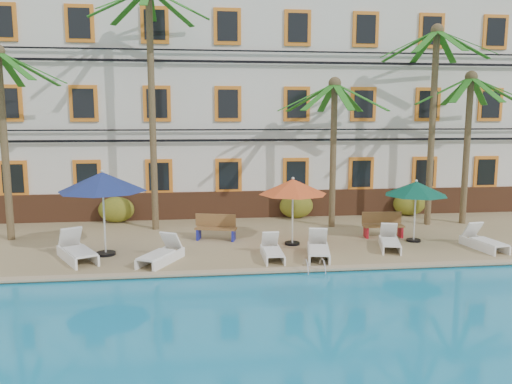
{
  "coord_description": "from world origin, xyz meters",
  "views": [
    {
      "loc": [
        -2.85,
        -14.75,
        4.7
      ],
      "look_at": [
        -0.75,
        3.0,
        2.0
      ],
      "focal_mm": 35.0,
      "sensor_mm": 36.0,
      "label": 1
    }
  ],
  "objects": [
    {
      "name": "ground",
      "position": [
        0.0,
        0.0,
        0.0
      ],
      "size": [
        100.0,
        100.0,
        0.0
      ],
      "primitive_type": "plane",
      "color": "#384C23",
      "rests_on": "ground"
    },
    {
      "name": "pool_deck",
      "position": [
        0.0,
        5.0,
        0.12
      ],
      "size": [
        30.0,
        12.0,
        0.25
      ],
      "primitive_type": "cube",
      "color": "tan",
      "rests_on": "ground"
    },
    {
      "name": "pool_coping",
      "position": [
        0.0,
        -0.9,
        0.28
      ],
      "size": [
        30.0,
        0.35,
        0.06
      ],
      "primitive_type": "cube",
      "color": "tan",
      "rests_on": "pool_deck"
    },
    {
      "name": "hotel_building",
      "position": [
        0.0,
        9.98,
        5.37
      ],
      "size": [
        25.4,
        6.44,
        10.22
      ],
      "color": "silver",
      "rests_on": "pool_deck"
    },
    {
      "name": "palm_a",
      "position": [
        -9.67,
        3.98,
        4.8
      ],
      "size": [
        4.53,
        4.53,
        6.95
      ],
      "color": "brown",
      "rests_on": "pool_deck"
    },
    {
      "name": "palm_b",
      "position": [
        -4.55,
        5.1,
        6.22
      ],
      "size": [
        4.53,
        4.53,
        9.44
      ],
      "color": "brown",
      "rests_on": "pool_deck"
    },
    {
      "name": "palm_c",
      "position": [
        2.57,
        4.75,
        4.23
      ],
      "size": [
        4.53,
        4.53,
        6.0
      ],
      "color": "brown",
      "rests_on": "pool_deck"
    },
    {
      "name": "palm_d",
      "position": [
        6.66,
        4.7,
        5.46
      ],
      "size": [
        4.53,
        4.53,
        8.1
      ],
      "color": "brown",
      "rests_on": "pool_deck"
    },
    {
      "name": "palm_e",
      "position": [
        8.24,
        4.74,
        4.41
      ],
      "size": [
        4.53,
        4.53,
        6.3
      ],
      "color": "brown",
      "rests_on": "pool_deck"
    },
    {
      "name": "shrub_left",
      "position": [
        -6.3,
        6.6,
        0.8
      ],
      "size": [
        1.5,
        0.9,
        1.1
      ],
      "primitive_type": "ellipsoid",
      "color": "#264E16",
      "rests_on": "pool_deck"
    },
    {
      "name": "shrub_mid",
      "position": [
        1.47,
        6.6,
        0.8
      ],
      "size": [
        1.5,
        0.9,
        1.1
      ],
      "primitive_type": "ellipsoid",
      "color": "#264E16",
      "rests_on": "pool_deck"
    },
    {
      "name": "shrub_right",
      "position": [
        6.7,
        6.6,
        0.8
      ],
      "size": [
        1.5,
        0.9,
        1.1
      ],
      "primitive_type": "ellipsoid",
      "color": "#264E16",
      "rests_on": "pool_deck"
    },
    {
      "name": "umbrella_blue",
      "position": [
        -5.86,
        1.45,
        2.64
      ],
      "size": [
        2.8,
        2.8,
        2.79
      ],
      "color": "black",
      "rests_on": "pool_deck"
    },
    {
      "name": "umbrella_red",
      "position": [
        0.42,
        2.07,
        2.29
      ],
      "size": [
        2.39,
        2.39,
        2.4
      ],
      "color": "black",
      "rests_on": "pool_deck"
    },
    {
      "name": "umbrella_green",
      "position": [
        4.86,
        2.0,
        2.17
      ],
      "size": [
        2.25,
        2.25,
        2.25
      ],
      "color": "black",
      "rests_on": "pool_deck"
    },
    {
      "name": "lounger_a",
      "position": [
        -6.65,
        0.94,
        0.56
      ],
      "size": [
        1.63,
        2.14,
        0.97
      ],
      "color": "white",
      "rests_on": "pool_deck"
    },
    {
      "name": "lounger_b",
      "position": [
        -4.0,
        0.37,
        0.53
      ],
      "size": [
        1.44,
        1.93,
        0.87
      ],
      "color": "white",
      "rests_on": "pool_deck"
    },
    {
      "name": "lounger_c",
      "position": [
        -0.54,
        0.42,
        0.51
      ],
      "size": [
        0.62,
        1.67,
        0.79
      ],
      "color": "white",
      "rests_on": "pool_deck"
    },
    {
      "name": "lounger_d",
      "position": [
        0.94,
        0.35,
        0.54
      ],
      "size": [
        1.02,
        1.96,
        0.88
      ],
      "color": "white",
      "rests_on": "pool_deck"
    },
    {
      "name": "lounger_e",
      "position": [
        3.61,
        1.12,
        0.51
      ],
      "size": [
        1.07,
        1.82,
        0.81
      ],
      "color": "white",
      "rests_on": "pool_deck"
    },
    {
      "name": "lounger_f",
      "position": [
        6.77,
        0.74,
        0.52
      ],
      "size": [
        0.88,
        1.86,
        0.84
      ],
      "color": "white",
      "rests_on": "pool_deck"
    },
    {
      "name": "bench_left",
      "position": [
        -2.2,
        3.1,
        0.72
      ],
      "size": [
        1.57,
        0.84,
        0.93
      ],
      "color": "olive",
      "rests_on": "pool_deck"
    },
    {
      "name": "bench_right",
      "position": [
        3.99,
        2.79,
        0.72
      ],
      "size": [
        1.53,
        0.57,
        0.93
      ],
      "color": "olive",
      "rests_on": "pool_deck"
    },
    {
      "name": "pool_ladder",
      "position": [
        0.48,
        -1.0,
        0.25
      ],
      "size": [
        0.54,
        0.74,
        0.74
      ],
      "color": "silver",
      "rests_on": "ground"
    }
  ]
}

